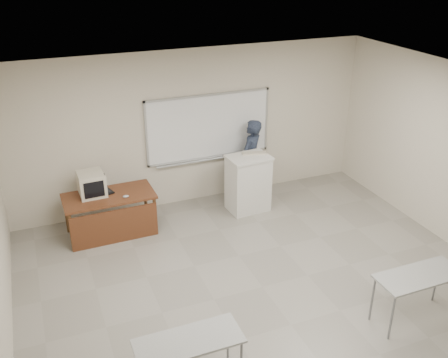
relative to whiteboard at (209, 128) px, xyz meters
name	(u,v)px	position (x,y,z in m)	size (l,w,h in m)	color
floor	(291,325)	(-0.30, -3.97, -1.49)	(7.00, 8.00, 0.01)	gray
whiteboard	(209,128)	(0.00, 0.00, 0.00)	(2.48, 0.10, 1.31)	white
student_desks	(356,357)	(-0.30, -5.32, -0.81)	(4.40, 2.20, 0.73)	#A4A49F
instructor_desk	(111,208)	(-2.10, -0.78, -0.92)	(1.55, 0.77, 0.75)	brown
podium	(248,183)	(0.50, -0.77, -0.93)	(0.78, 0.57, 1.10)	silver
crt_monitor	(91,184)	(-2.35, -0.54, -0.53)	(0.44, 0.49, 0.42)	beige
laptop	(101,189)	(-2.20, -0.51, -0.67)	(0.36, 0.34, 0.27)	black
mouse	(126,196)	(-1.84, -0.87, -0.71)	(0.11, 0.07, 0.04)	#B1B6BA
keyboard	(254,153)	(0.65, -0.69, -0.37)	(0.45, 0.15, 0.03)	beige
presenter	(251,159)	(0.79, -0.26, -0.67)	(0.59, 0.39, 1.61)	black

